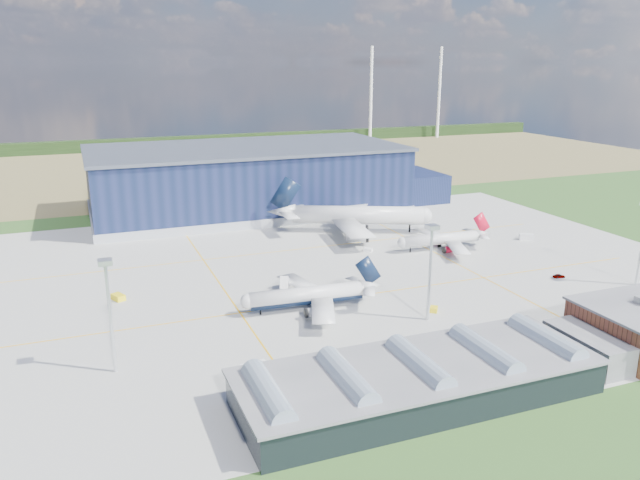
{
  "coord_description": "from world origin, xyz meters",
  "views": [
    {
      "loc": [
        -63.03,
        -146.85,
        58.15
      ],
      "look_at": [
        0.22,
        14.22,
        8.75
      ],
      "focal_mm": 35.0,
      "sensor_mm": 36.0,
      "label": 1
    }
  ],
  "objects_px": {
    "gse_tug_a": "(118,297)",
    "gse_van_a": "(254,369)",
    "light_mast_center": "(431,257)",
    "gse_cart_a": "(361,232)",
    "airliner_navy": "(306,287)",
    "gse_tug_c": "(363,236)",
    "light_mast_west": "(109,298)",
    "airstair": "(285,288)",
    "car_a": "(559,276)",
    "car_b": "(354,372)",
    "gse_cart_b": "(368,250)",
    "airliner_widebody": "(358,206)",
    "gse_tug_b": "(434,309)",
    "hangar": "(253,182)",
    "airliner_red": "(441,233)",
    "gse_van_b": "(526,237)"
  },
  "relations": [
    {
      "from": "airliner_navy",
      "to": "car_b",
      "type": "relative_size",
      "value": 10.53
    },
    {
      "from": "gse_tug_b",
      "to": "gse_cart_a",
      "type": "distance_m",
      "value": 72.73
    },
    {
      "from": "light_mast_west",
      "to": "gse_tug_b",
      "type": "bearing_deg",
      "value": 2.94
    },
    {
      "from": "airliner_red",
      "to": "airstair",
      "type": "xyz_separation_m",
      "value": [
        -59.19,
        -19.7,
        -3.8
      ]
    },
    {
      "from": "hangar",
      "to": "car_b",
      "type": "xyz_separation_m",
      "value": [
        -20.04,
        -142.8,
        -11.05
      ]
    },
    {
      "from": "gse_tug_a",
      "to": "gse_tug_c",
      "type": "relative_size",
      "value": 1.28
    },
    {
      "from": "gse_tug_b",
      "to": "airstair",
      "type": "height_order",
      "value": "airstair"
    },
    {
      "from": "gse_tug_b",
      "to": "gse_cart_a",
      "type": "xyz_separation_m",
      "value": [
        14.13,
        71.35,
        0.14
      ]
    },
    {
      "from": "airliner_widebody",
      "to": "car_b",
      "type": "xyz_separation_m",
      "value": [
        -44.99,
        -95.64,
        -8.99
      ]
    },
    {
      "from": "light_mast_west",
      "to": "airstair",
      "type": "height_order",
      "value": "light_mast_west"
    },
    {
      "from": "gse_tug_b",
      "to": "gse_tug_c",
      "type": "height_order",
      "value": "gse_tug_c"
    },
    {
      "from": "car_a",
      "to": "car_b",
      "type": "xyz_separation_m",
      "value": [
        -76.86,
        -30.21,
        -0.01
      ]
    },
    {
      "from": "gse_cart_a",
      "to": "gse_cart_b",
      "type": "distance_m",
      "value": 21.82
    },
    {
      "from": "light_mast_center",
      "to": "airliner_navy",
      "type": "relative_size",
      "value": 0.63
    },
    {
      "from": "car_a",
      "to": "light_mast_west",
      "type": "bearing_deg",
      "value": 106.97
    },
    {
      "from": "gse_van_a",
      "to": "light_mast_center",
      "type": "bearing_deg",
      "value": -85.32
    },
    {
      "from": "airliner_navy",
      "to": "gse_tug_c",
      "type": "bearing_deg",
      "value": -122.89
    },
    {
      "from": "light_mast_west",
      "to": "light_mast_center",
      "type": "xyz_separation_m",
      "value": [
        70.0,
        0.0,
        0.0
      ]
    },
    {
      "from": "gse_tug_a",
      "to": "car_a",
      "type": "xyz_separation_m",
      "value": [
        116.27,
        -27.45,
        -0.2
      ]
    },
    {
      "from": "airliner_red",
      "to": "gse_van_b",
      "type": "xyz_separation_m",
      "value": [
        33.37,
        -1.05,
        -4.43
      ]
    },
    {
      "from": "gse_tug_b",
      "to": "airliner_red",
      "type": "bearing_deg",
      "value": 93.97
    },
    {
      "from": "gse_van_b",
      "to": "gse_tug_c",
      "type": "bearing_deg",
      "value": 96.17
    },
    {
      "from": "airliner_widebody",
      "to": "gse_tug_b",
      "type": "distance_m",
      "value": 75.66
    },
    {
      "from": "airliner_navy",
      "to": "car_a",
      "type": "height_order",
      "value": "airliner_navy"
    },
    {
      "from": "airliner_widebody",
      "to": "gse_tug_a",
      "type": "relative_size",
      "value": 15.73
    },
    {
      "from": "light_mast_center",
      "to": "hangar",
      "type": "bearing_deg",
      "value": 93.3
    },
    {
      "from": "hangar",
      "to": "gse_van_a",
      "type": "relative_size",
      "value": 28.52
    },
    {
      "from": "gse_tug_a",
      "to": "airstair",
      "type": "distance_m",
      "value": 42.33
    },
    {
      "from": "gse_van_b",
      "to": "airstair",
      "type": "xyz_separation_m",
      "value": [
        -92.56,
        -18.65,
        0.64
      ]
    },
    {
      "from": "light_mast_west",
      "to": "car_b",
      "type": "height_order",
      "value": "light_mast_west"
    },
    {
      "from": "gse_tug_b",
      "to": "gse_tug_c",
      "type": "relative_size",
      "value": 0.92
    },
    {
      "from": "light_mast_center",
      "to": "airliner_navy",
      "type": "height_order",
      "value": "light_mast_center"
    },
    {
      "from": "airliner_red",
      "to": "car_a",
      "type": "relative_size",
      "value": 9.96
    },
    {
      "from": "gse_van_a",
      "to": "airstair",
      "type": "height_order",
      "value": "airstair"
    },
    {
      "from": "light_mast_center",
      "to": "airliner_red",
      "type": "height_order",
      "value": "light_mast_center"
    },
    {
      "from": "light_mast_center",
      "to": "airstair",
      "type": "bearing_deg",
      "value": 132.27
    },
    {
      "from": "airliner_widebody",
      "to": "hangar",
      "type": "bearing_deg",
      "value": 142.21
    },
    {
      "from": "airliner_widebody",
      "to": "gse_tug_c",
      "type": "distance_m",
      "value": 11.71
    },
    {
      "from": "gse_tug_b",
      "to": "car_b",
      "type": "distance_m",
      "value": 38.05
    },
    {
      "from": "hangar",
      "to": "airstair",
      "type": "xyz_separation_m",
      "value": [
        -18.65,
        -96.37,
        -9.91
      ]
    },
    {
      "from": "car_b",
      "to": "gse_van_a",
      "type": "bearing_deg",
      "value": 79.61
    },
    {
      "from": "light_mast_west",
      "to": "car_a",
      "type": "distance_m",
      "value": 121.16
    },
    {
      "from": "light_mast_center",
      "to": "gse_cart_a",
      "type": "relative_size",
      "value": 6.97
    },
    {
      "from": "car_b",
      "to": "gse_tug_b",
      "type": "bearing_deg",
      "value": -43.58
    },
    {
      "from": "airliner_red",
      "to": "gse_van_a",
      "type": "distance_m",
      "value": 98.2
    },
    {
      "from": "light_mast_west",
      "to": "gse_cart_a",
      "type": "height_order",
      "value": "light_mast_west"
    },
    {
      "from": "light_mast_west",
      "to": "airstair",
      "type": "distance_m",
      "value": 54.28
    },
    {
      "from": "airliner_red",
      "to": "airliner_widebody",
      "type": "height_order",
      "value": "airliner_widebody"
    },
    {
      "from": "light_mast_center",
      "to": "gse_tug_b",
      "type": "xyz_separation_m",
      "value": [
        3.96,
        3.8,
        -14.85
      ]
    },
    {
      "from": "gse_tug_a",
      "to": "gse_van_a",
      "type": "relative_size",
      "value": 0.73
    }
  ]
}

